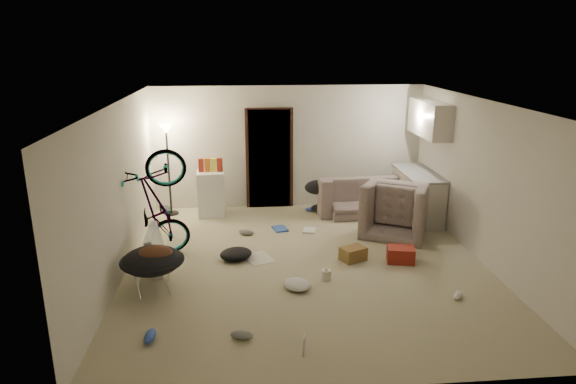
{
  "coord_description": "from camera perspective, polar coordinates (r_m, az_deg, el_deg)",
  "views": [
    {
      "loc": [
        -0.95,
        -7.29,
        3.36
      ],
      "look_at": [
        -0.23,
        0.6,
        1.01
      ],
      "focal_mm": 32.0,
      "sensor_mm": 36.0,
      "label": 1
    }
  ],
  "objects": [
    {
      "name": "bicycle",
      "position": [
        8.45,
        -14.11,
        -3.95
      ],
      "size": [
        1.9,
        1.01,
        1.05
      ],
      "primitive_type": "imported",
      "rotation": [
        0.0,
        -0.17,
        1.7
      ],
      "color": "black",
      "rests_on": "floor"
    },
    {
      "name": "book_blue",
      "position": [
        9.49,
        -0.9,
        -4.11
      ],
      "size": [
        0.3,
        0.37,
        0.03
      ],
      "primitive_type": "cube",
      "rotation": [
        0.0,
        0.0,
        0.24
      ],
      "color": "#3053AE",
      "rests_on": "floor"
    },
    {
      "name": "book_asset",
      "position": [
        5.94,
        1.71,
        -17.81
      ],
      "size": [
        0.26,
        0.21,
        0.02
      ],
      "primitive_type": "imported",
      "rotation": [
        0.0,
        0.0,
        1.33
      ],
      "color": "maroon",
      "rests_on": "floor"
    },
    {
      "name": "doorway",
      "position": [
        10.54,
        -2.08,
        3.69
      ],
      "size": [
        0.85,
        0.1,
        2.04
      ],
      "primitive_type": "cube",
      "color": "black",
      "rests_on": "floor"
    },
    {
      "name": "drink_case_a",
      "position": [
        8.25,
        7.24,
        -6.81
      ],
      "size": [
        0.46,
        0.41,
        0.22
      ],
      "primitive_type": "cube",
      "rotation": [
        0.0,
        0.0,
        0.44
      ],
      "color": "brown",
      "rests_on": "floor"
    },
    {
      "name": "shoe_3",
      "position": [
        6.24,
        -5.16,
        -15.56
      ],
      "size": [
        0.29,
        0.18,
        0.1
      ],
      "primitive_type": "ellipsoid",
      "rotation": [
        0.0,
        0.0,
        -0.24
      ],
      "color": "slate",
      "rests_on": "floor"
    },
    {
      "name": "sofa_drape",
      "position": [
        10.25,
        3.4,
        0.54
      ],
      "size": [
        0.62,
        0.53,
        0.28
      ],
      "primitive_type": "ellipsoid",
      "rotation": [
        0.0,
        0.0,
        0.13
      ],
      "color": "black",
      "rests_on": "sofa"
    },
    {
      "name": "floor",
      "position": [
        8.09,
        2.04,
        -8.1
      ],
      "size": [
        5.5,
        6.0,
        0.02
      ],
      "primitive_type": "cube",
      "color": "#B1AA88",
      "rests_on": "ground"
    },
    {
      "name": "wall_left",
      "position": [
        7.81,
        -18.4,
        -0.02
      ],
      "size": [
        0.02,
        6.0,
        2.5
      ],
      "primitive_type": "cube",
      "color": "silver",
      "rests_on": "floor"
    },
    {
      "name": "door_trim",
      "position": [
        10.51,
        -2.07,
        3.66
      ],
      "size": [
        0.97,
        0.04,
        2.1
      ],
      "primitive_type": "cube",
      "color": "black",
      "rests_on": "floor"
    },
    {
      "name": "newspaper",
      "position": [
        8.31,
        -3.29,
        -7.34
      ],
      "size": [
        0.54,
        0.61,
        0.01
      ],
      "primitive_type": "cube",
      "rotation": [
        0.0,
        0.0,
        0.37
      ],
      "color": "beige",
      "rests_on": "floor"
    },
    {
      "name": "kitchen_counter",
      "position": [
        10.31,
        14.17,
        -0.44
      ],
      "size": [
        0.6,
        1.5,
        0.88
      ],
      "primitive_type": "cube",
      "color": "beige",
      "rests_on": "floor"
    },
    {
      "name": "saucer_chair",
      "position": [
        7.38,
        -14.81,
        -7.96
      ],
      "size": [
        0.88,
        0.88,
        0.62
      ],
      "color": "silver",
      "rests_on": "floor"
    },
    {
      "name": "shoe_4",
      "position": [
        7.45,
        18.35,
        -10.81
      ],
      "size": [
        0.23,
        0.25,
        0.09
      ],
      "primitive_type": "ellipsoid",
      "rotation": [
        0.0,
        0.0,
        0.89
      ],
      "color": "white",
      "rests_on": "floor"
    },
    {
      "name": "clothes_lump_a",
      "position": [
        8.28,
        -5.81,
        -6.86
      ],
      "size": [
        0.65,
        0.61,
        0.17
      ],
      "primitive_type": "ellipsoid",
      "rotation": [
        0.0,
        0.0,
        0.38
      ],
      "color": "black",
      "rests_on": "floor"
    },
    {
      "name": "snack_box_3",
      "position": [
        10.13,
        -7.61,
        2.91
      ],
      "size": [
        0.11,
        0.08,
        0.3
      ],
      "primitive_type": "cube",
      "rotation": [
        0.0,
        0.0,
        -0.15
      ],
      "color": "maroon",
      "rests_on": "mini_fridge"
    },
    {
      "name": "snack_box_1",
      "position": [
        10.15,
        -8.96,
        2.87
      ],
      "size": [
        0.11,
        0.08,
        0.3
      ],
      "primitive_type": "cube",
      "rotation": [
        0.0,
        0.0,
        -0.12
      ],
      "color": "#BA5F17",
      "rests_on": "mini_fridge"
    },
    {
      "name": "wall_back",
      "position": [
        10.56,
        0.07,
        5.0
      ],
      "size": [
        5.5,
        0.02,
        2.5
      ],
      "primitive_type": "cube",
      "color": "silver",
      "rests_on": "floor"
    },
    {
      "name": "juicer",
      "position": [
        7.59,
        4.27,
        -9.08
      ],
      "size": [
        0.14,
        0.14,
        0.21
      ],
      "color": "silver",
      "rests_on": "floor"
    },
    {
      "name": "drink_case_b",
      "position": [
        8.31,
        12.41,
        -6.81
      ],
      "size": [
        0.47,
        0.39,
        0.24
      ],
      "primitive_type": "cube",
      "rotation": [
        0.0,
        0.0,
        -0.21
      ],
      "color": "maroon",
      "rests_on": "floor"
    },
    {
      "name": "ceiling",
      "position": [
        7.4,
        2.24,
        9.93
      ],
      "size": [
        5.5,
        6.0,
        0.02
      ],
      "primitive_type": "cube",
      "color": "white",
      "rests_on": "wall_back"
    },
    {
      "name": "snack_box_2",
      "position": [
        10.14,
        -8.28,
        2.89
      ],
      "size": [
        0.11,
        0.09,
        0.3
      ],
      "primitive_type": "cube",
      "rotation": [
        0.0,
        0.0,
        0.18
      ],
      "color": "yellow",
      "rests_on": "mini_fridge"
    },
    {
      "name": "shoe_1",
      "position": [
        9.25,
        -4.65,
        -4.47
      ],
      "size": [
        0.31,
        0.22,
        0.11
      ],
      "primitive_type": "ellipsoid",
      "rotation": [
        0.0,
        0.0,
        -0.38
      ],
      "color": "slate",
      "rests_on": "floor"
    },
    {
      "name": "wall_right",
      "position": [
        8.45,
        21.04,
        0.95
      ],
      "size": [
        0.02,
        6.0,
        2.5
      ],
      "primitive_type": "cube",
      "color": "silver",
      "rests_on": "floor"
    },
    {
      "name": "tv_box",
      "position": [
        8.11,
        -14.47,
        -6.16
      ],
      "size": [
        0.3,
        0.94,
        0.62
      ],
      "primitive_type": "cube",
      "rotation": [
        0.0,
        -0.21,
        0.07
      ],
      "color": "silver",
      "rests_on": "floor"
    },
    {
      "name": "wall_front",
      "position": [
        4.87,
        6.66,
        -9.27
      ],
      "size": [
        5.5,
        0.02,
        2.5
      ],
      "primitive_type": "cube",
      "color": "silver",
      "rests_on": "floor"
    },
    {
      "name": "mini_fridge",
      "position": [
        10.29,
        -8.55,
        -0.13
      ],
      "size": [
        0.55,
        0.55,
        0.89
      ],
      "primitive_type": "cube",
      "rotation": [
        0.0,
        0.0,
        0.05
      ],
      "color": "white",
      "rests_on": "floor"
    },
    {
      "name": "clothes_lump_b",
      "position": [
        10.5,
        3.59,
        -1.8
      ],
      "size": [
        0.57,
        0.56,
        0.13
      ],
      "primitive_type": "ellipsoid",
      "rotation": [
        0.0,
        0.0,
        0.73
      ],
      "color": "black",
      "rests_on": "floor"
    },
    {
      "name": "floor_lamp",
      "position": [
        10.26,
        -13.26,
        4.54
      ],
      "size": [
        0.28,
        0.28,
        1.81
      ],
      "color": "black",
      "rests_on": "floor"
    },
    {
      "name": "shoe_2",
      "position": [
        6.4,
        -15.09,
        -15.21
      ],
      "size": [
        0.15,
        0.31,
        0.11
      ],
      "primitive_type": "ellipsoid",
      "rotation": [
        0.0,
        0.0,
        1.47
      ],
      "color": "#3053AE",
      "rests_on": "floor"
    },
    {
      "name": "shoe_0",
      "position": [
        10.48,
        2.59,
        -1.93
      ],
      "size": [
        0.26,
        0.12,
        0.09
      ],
      "primitive_type": "ellipsoid",
      "rotation": [
        0.0,
        0.0,
        -0.05
      ],
      "color": "#3053AE",
      "rests_on": "floor"
    },
    {
      "name": "counter_top",
      "position": [
        10.19,
        14.35,
        2.04
      ],
      "size": [
        0.64,
        1.54,
        0.04
      ],
      "primitive_type": "cube",
      "color": "gray",
      "rests_on": "kitchen_counter"
    },
    {
      "name": "armchair",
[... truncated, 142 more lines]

